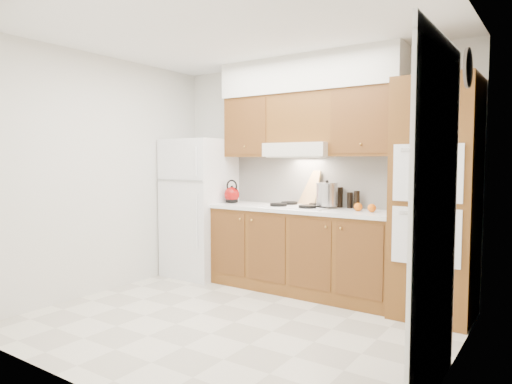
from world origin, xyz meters
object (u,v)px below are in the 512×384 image
fridge (200,208)px  kettle (232,195)px  stock_pot (327,195)px  oven_cabinet (436,199)px

fridge → kettle: 0.52m
fridge → stock_pot: size_ratio=7.20×
fridge → kettle: bearing=4.1°
oven_cabinet → stock_pot: 1.15m
kettle → stock_pot: bearing=-6.8°
fridge → oven_cabinet: (2.85, 0.03, 0.24)m
fridge → kettle: fridge is taller
oven_cabinet → kettle: oven_cabinet is taller
fridge → stock_pot: (1.70, 0.13, 0.23)m
fridge → kettle: (0.48, 0.03, 0.18)m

